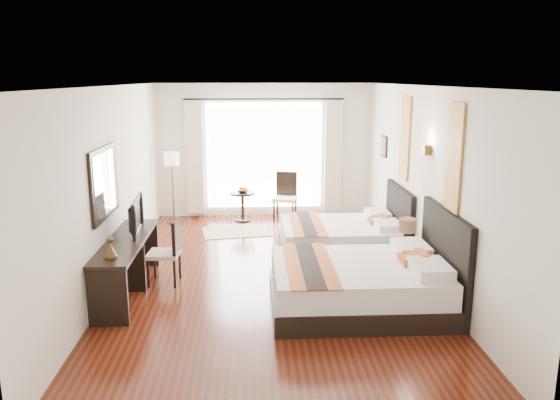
{
  "coord_description": "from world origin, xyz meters",
  "views": [
    {
      "loc": [
        -0.26,
        -7.71,
        2.92
      ],
      "look_at": [
        0.15,
        0.1,
        1.15
      ],
      "focal_mm": 35.0,
      "sensor_mm": 36.0,
      "label": 1
    }
  ],
  "objects_px": {
    "nightstand": "(408,265)",
    "floor_lamp": "(172,164)",
    "vase": "(410,245)",
    "fruit_bowl": "(243,191)",
    "bed_far": "(345,237)",
    "desk_chair": "(166,264)",
    "side_table": "(243,207)",
    "bed_near": "(365,283)",
    "table_lamp": "(407,227)",
    "television": "(131,216)",
    "window_chair": "(285,206)",
    "console_desk": "(128,266)"
  },
  "relations": [
    {
      "from": "nightstand",
      "to": "floor_lamp",
      "type": "height_order",
      "value": "floor_lamp"
    },
    {
      "from": "vase",
      "to": "fruit_bowl",
      "type": "height_order",
      "value": "fruit_bowl"
    },
    {
      "from": "bed_far",
      "to": "desk_chair",
      "type": "bearing_deg",
      "value": -156.8
    },
    {
      "from": "nightstand",
      "to": "side_table",
      "type": "bearing_deg",
      "value": 125.31
    },
    {
      "from": "bed_near",
      "to": "vase",
      "type": "relative_size",
      "value": 18.97
    },
    {
      "from": "bed_near",
      "to": "bed_far",
      "type": "xyz_separation_m",
      "value": [
        0.12,
        2.19,
        -0.03
      ]
    },
    {
      "from": "bed_far",
      "to": "nightstand",
      "type": "bearing_deg",
      "value": -59.87
    },
    {
      "from": "vase",
      "to": "bed_far",
      "type": "bearing_deg",
      "value": 117.38
    },
    {
      "from": "bed_near",
      "to": "desk_chair",
      "type": "relative_size",
      "value": 2.39
    },
    {
      "from": "nightstand",
      "to": "side_table",
      "type": "height_order",
      "value": "side_table"
    },
    {
      "from": "desk_chair",
      "to": "fruit_bowl",
      "type": "height_order",
      "value": "desk_chair"
    },
    {
      "from": "nightstand",
      "to": "table_lamp",
      "type": "relative_size",
      "value": 1.15
    },
    {
      "from": "vase",
      "to": "fruit_bowl",
      "type": "xyz_separation_m",
      "value": [
        -2.44,
        3.57,
        0.08
      ]
    },
    {
      "from": "bed_far",
      "to": "table_lamp",
      "type": "distance_m",
      "value": 1.46
    },
    {
      "from": "desk_chair",
      "to": "table_lamp",
      "type": "bearing_deg",
      "value": -175.62
    },
    {
      "from": "bed_far",
      "to": "vase",
      "type": "distance_m",
      "value": 1.54
    },
    {
      "from": "floor_lamp",
      "to": "side_table",
      "type": "bearing_deg",
      "value": 5.63
    },
    {
      "from": "floor_lamp",
      "to": "desk_chair",
      "type": "bearing_deg",
      "value": -84.17
    },
    {
      "from": "bed_near",
      "to": "television",
      "type": "height_order",
      "value": "bed_near"
    },
    {
      "from": "bed_far",
      "to": "floor_lamp",
      "type": "bearing_deg",
      "value": 146.14
    },
    {
      "from": "vase",
      "to": "side_table",
      "type": "height_order",
      "value": "vase"
    },
    {
      "from": "desk_chair",
      "to": "floor_lamp",
      "type": "distance_m",
      "value": 3.47
    },
    {
      "from": "fruit_bowl",
      "to": "window_chair",
      "type": "bearing_deg",
      "value": 3.29
    },
    {
      "from": "nightstand",
      "to": "window_chair",
      "type": "distance_m",
      "value": 3.86
    },
    {
      "from": "vase",
      "to": "television",
      "type": "bearing_deg",
      "value": 177.85
    },
    {
      "from": "floor_lamp",
      "to": "bed_far",
      "type": "bearing_deg",
      "value": -33.86
    },
    {
      "from": "console_desk",
      "to": "nightstand",
      "type": "bearing_deg",
      "value": 3.83
    },
    {
      "from": "television",
      "to": "nightstand",
      "type": "bearing_deg",
      "value": -94.58
    },
    {
      "from": "console_desk",
      "to": "fruit_bowl",
      "type": "distance_m",
      "value": 4.05
    },
    {
      "from": "bed_far",
      "to": "desk_chair",
      "type": "distance_m",
      "value": 3.06
    },
    {
      "from": "bed_near",
      "to": "vase",
      "type": "bearing_deg",
      "value": 45.97
    },
    {
      "from": "bed_near",
      "to": "floor_lamp",
      "type": "bearing_deg",
      "value": 125.17
    },
    {
      "from": "nightstand",
      "to": "floor_lamp",
      "type": "xyz_separation_m",
      "value": [
        -3.87,
        3.36,
        1.01
      ]
    },
    {
      "from": "nightstand",
      "to": "vase",
      "type": "relative_size",
      "value": 3.92
    },
    {
      "from": "vase",
      "to": "floor_lamp",
      "type": "height_order",
      "value": "floor_lamp"
    },
    {
      "from": "desk_chair",
      "to": "side_table",
      "type": "relative_size",
      "value": 1.56
    },
    {
      "from": "fruit_bowl",
      "to": "window_chair",
      "type": "distance_m",
      "value": 0.94
    },
    {
      "from": "fruit_bowl",
      "to": "bed_far",
      "type": "bearing_deg",
      "value": -51.86
    },
    {
      "from": "fruit_bowl",
      "to": "nightstand",
      "type": "bearing_deg",
      "value": -54.57
    },
    {
      "from": "console_desk",
      "to": "side_table",
      "type": "height_order",
      "value": "console_desk"
    },
    {
      "from": "television",
      "to": "window_chair",
      "type": "xyz_separation_m",
      "value": [
        2.39,
        3.47,
        -0.71
      ]
    },
    {
      "from": "bed_far",
      "to": "floor_lamp",
      "type": "height_order",
      "value": "floor_lamp"
    },
    {
      "from": "bed_near",
      "to": "console_desk",
      "type": "distance_m",
      "value": 3.24
    },
    {
      "from": "side_table",
      "to": "fruit_bowl",
      "type": "relative_size",
      "value": 2.52
    },
    {
      "from": "television",
      "to": "fruit_bowl",
      "type": "relative_size",
      "value": 3.65
    },
    {
      "from": "desk_chair",
      "to": "television",
      "type": "bearing_deg",
      "value": 3.58
    },
    {
      "from": "vase",
      "to": "console_desk",
      "type": "relative_size",
      "value": 0.05
    },
    {
      "from": "television",
      "to": "side_table",
      "type": "distance_m",
      "value": 3.83
    },
    {
      "from": "nightstand",
      "to": "table_lamp",
      "type": "bearing_deg",
      "value": 105.98
    },
    {
      "from": "bed_near",
      "to": "console_desk",
      "type": "relative_size",
      "value": 1.03
    }
  ]
}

